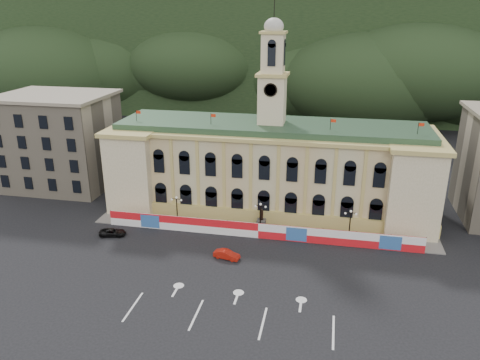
% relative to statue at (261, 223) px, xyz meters
% --- Properties ---
extents(ground, '(260.00, 260.00, 0.00)m').
position_rel_statue_xyz_m(ground, '(0.00, -18.00, -1.19)').
color(ground, black).
rests_on(ground, ground).
extents(lane_markings, '(26.00, 10.00, 0.02)m').
position_rel_statue_xyz_m(lane_markings, '(0.00, -23.00, -1.18)').
color(lane_markings, white).
rests_on(lane_markings, ground).
extents(hill_ridge, '(230.00, 80.00, 64.00)m').
position_rel_statue_xyz_m(hill_ridge, '(0.03, 103.99, 18.30)').
color(hill_ridge, black).
rests_on(hill_ridge, ground).
extents(city_hall, '(56.20, 17.60, 37.10)m').
position_rel_statue_xyz_m(city_hall, '(0.00, 9.63, 6.66)').
color(city_hall, '#C7BD90').
rests_on(city_hall, ground).
extents(side_building_left, '(21.00, 17.00, 18.60)m').
position_rel_statue_xyz_m(side_building_left, '(-43.00, 12.93, 8.14)').
color(side_building_left, tan).
rests_on(side_building_left, ground).
extents(hoarding_fence, '(50.00, 0.44, 2.50)m').
position_rel_statue_xyz_m(hoarding_fence, '(0.06, -2.93, 0.06)').
color(hoarding_fence, red).
rests_on(hoarding_fence, ground).
extents(pavement, '(56.00, 5.50, 0.16)m').
position_rel_statue_xyz_m(pavement, '(0.00, -0.25, -1.11)').
color(pavement, slate).
rests_on(pavement, ground).
extents(statue, '(1.40, 1.40, 3.72)m').
position_rel_statue_xyz_m(statue, '(0.00, 0.00, 0.00)').
color(statue, '#595651').
rests_on(statue, ground).
extents(lamp_left, '(1.96, 0.44, 5.15)m').
position_rel_statue_xyz_m(lamp_left, '(-14.00, -1.00, 1.89)').
color(lamp_left, black).
rests_on(lamp_left, ground).
extents(lamp_center, '(1.96, 0.44, 5.15)m').
position_rel_statue_xyz_m(lamp_center, '(0.00, -1.00, 1.89)').
color(lamp_center, black).
rests_on(lamp_center, ground).
extents(lamp_right, '(1.96, 0.44, 5.15)m').
position_rel_statue_xyz_m(lamp_right, '(14.00, -1.00, 1.89)').
color(lamp_right, black).
rests_on(lamp_right, ground).
extents(red_sedan, '(2.88, 4.39, 1.27)m').
position_rel_statue_xyz_m(red_sedan, '(-3.41, -10.33, -0.55)').
color(red_sedan, '#AC180C').
rests_on(red_sedan, ground).
extents(black_suv, '(3.60, 4.96, 1.17)m').
position_rel_statue_xyz_m(black_suv, '(-22.88, -6.84, -0.60)').
color(black_suv, black).
rests_on(black_suv, ground).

